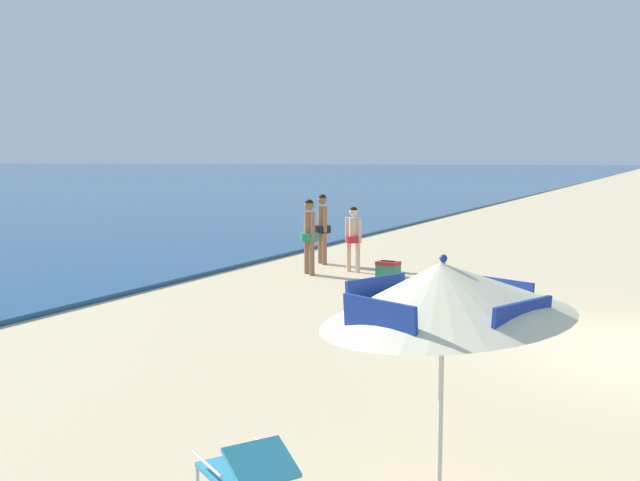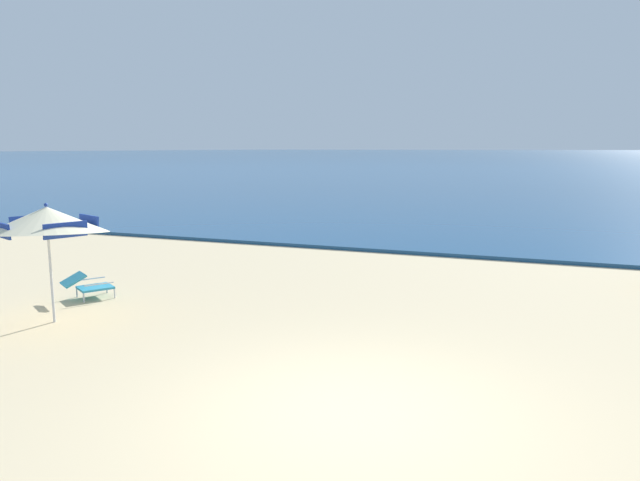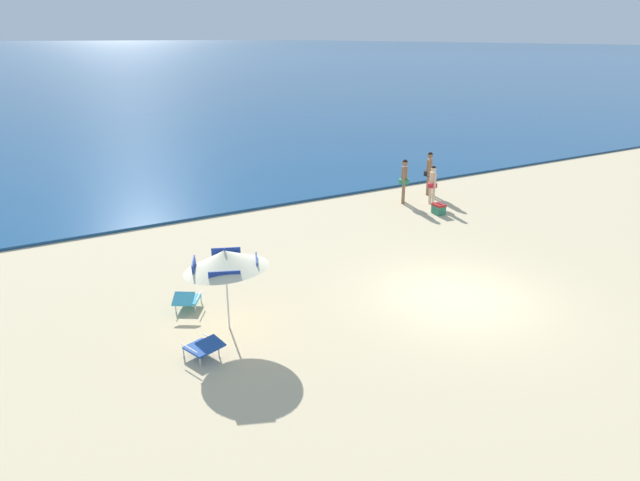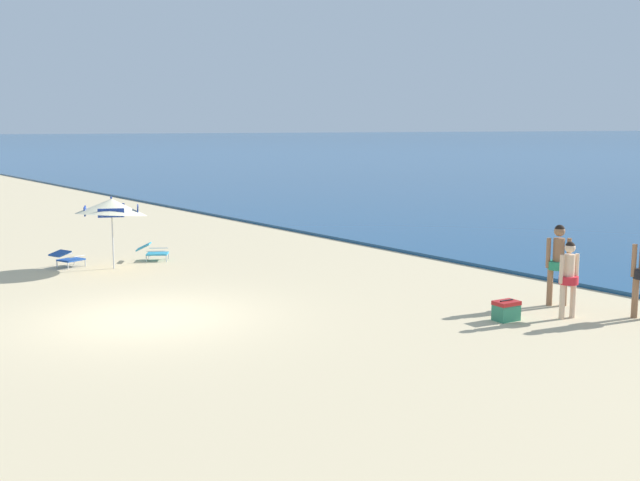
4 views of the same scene
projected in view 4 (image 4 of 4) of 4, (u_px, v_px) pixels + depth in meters
name	position (u px, v px, depth m)	size (l,w,h in m)	color
ground_plane	(149.00, 318.00, 15.44)	(800.00, 800.00, 0.00)	#D1BA8E
beach_umbrella_striped_main	(111.00, 207.00, 20.57)	(2.65, 2.66, 2.02)	silver
lounge_chair_under_umbrella	(153.00, 251.00, 22.04)	(0.92, 1.02, 0.52)	teal
lounge_chair_beside_umbrella	(67.00, 257.00, 20.95)	(0.77, 0.97, 0.49)	#1E4799
person_standing_beside	(558.00, 259.00, 16.37)	(0.43, 0.43, 1.77)	#8C6042
person_wading_in	(569.00, 274.00, 15.28)	(0.39, 0.46, 1.58)	beige
cooler_box	(506.00, 311.00, 15.22)	(0.40, 0.53, 0.43)	#2D7F5B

